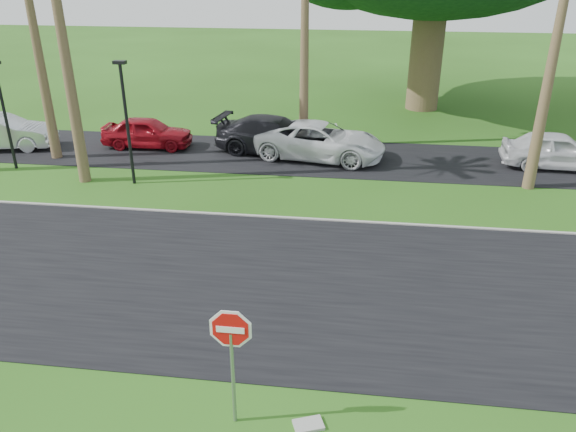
{
  "coord_description": "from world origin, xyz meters",
  "views": [
    {
      "loc": [
        2.52,
        -10.8,
        7.96
      ],
      "look_at": [
        0.8,
        2.4,
        1.8
      ],
      "focal_mm": 35.0,
      "sensor_mm": 36.0,
      "label": 1
    }
  ],
  "objects_px": {
    "car_dark": "(276,136)",
    "car_minivan": "(321,141)",
    "car_pickup": "(557,151)",
    "car_silver": "(0,133)",
    "stop_sign_near": "(231,344)",
    "car_red": "(147,133)"
  },
  "relations": [
    {
      "from": "stop_sign_near",
      "to": "car_silver",
      "type": "distance_m",
      "value": 20.44
    },
    {
      "from": "stop_sign_near",
      "to": "car_dark",
      "type": "distance_m",
      "value": 15.97
    },
    {
      "from": "car_dark",
      "to": "car_minivan",
      "type": "xyz_separation_m",
      "value": [
        1.99,
        -0.47,
        -0.02
      ]
    },
    {
      "from": "stop_sign_near",
      "to": "car_silver",
      "type": "relative_size",
      "value": 0.57
    },
    {
      "from": "stop_sign_near",
      "to": "car_red",
      "type": "relative_size",
      "value": 0.65
    },
    {
      "from": "car_silver",
      "to": "car_red",
      "type": "xyz_separation_m",
      "value": [
        6.48,
        1.1,
        -0.08
      ]
    },
    {
      "from": "car_minivan",
      "to": "car_pickup",
      "type": "xyz_separation_m",
      "value": [
        9.73,
        0.04,
        -0.02
      ]
    },
    {
      "from": "car_dark",
      "to": "car_minivan",
      "type": "relative_size",
      "value": 0.98
    },
    {
      "from": "car_silver",
      "to": "car_dark",
      "type": "distance_m",
      "value": 12.48
    },
    {
      "from": "car_red",
      "to": "car_dark",
      "type": "height_order",
      "value": "car_dark"
    },
    {
      "from": "car_minivan",
      "to": "car_pickup",
      "type": "height_order",
      "value": "car_minivan"
    },
    {
      "from": "stop_sign_near",
      "to": "car_minivan",
      "type": "bearing_deg",
      "value": 88.48
    },
    {
      "from": "car_dark",
      "to": "car_silver",
      "type": "bearing_deg",
      "value": 103.12
    },
    {
      "from": "car_minivan",
      "to": "car_pickup",
      "type": "distance_m",
      "value": 9.73
    },
    {
      "from": "car_minivan",
      "to": "car_dark",
      "type": "bearing_deg",
      "value": 86.42
    },
    {
      "from": "car_dark",
      "to": "car_minivan",
      "type": "bearing_deg",
      "value": -95.0
    },
    {
      "from": "car_dark",
      "to": "car_pickup",
      "type": "distance_m",
      "value": 11.73
    },
    {
      "from": "car_minivan",
      "to": "car_pickup",
      "type": "relative_size",
      "value": 1.26
    },
    {
      "from": "stop_sign_near",
      "to": "car_minivan",
      "type": "distance_m",
      "value": 15.43
    },
    {
      "from": "car_dark",
      "to": "car_pickup",
      "type": "xyz_separation_m",
      "value": [
        11.72,
        -0.44,
        -0.04
      ]
    },
    {
      "from": "car_red",
      "to": "car_silver",
      "type": "bearing_deg",
      "value": 98.22
    },
    {
      "from": "car_dark",
      "to": "car_pickup",
      "type": "bearing_deg",
      "value": -83.75
    }
  ]
}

